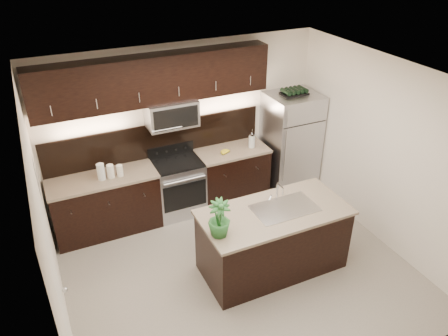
{
  "coord_description": "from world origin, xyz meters",
  "views": [
    {
      "loc": [
        -2.1,
        -4.05,
        4.22
      ],
      "look_at": [
        0.04,
        0.55,
        1.34
      ],
      "focal_mm": 35.0,
      "sensor_mm": 36.0,
      "label": 1
    }
  ],
  "objects": [
    {
      "name": "island",
      "position": [
        0.45,
        -0.12,
        0.47
      ],
      "size": [
        1.96,
        0.96,
        0.94
      ],
      "color": "black",
      "rests_on": "ground"
    },
    {
      "name": "bananas",
      "position": [
        0.5,
        1.61,
        0.97
      ],
      "size": [
        0.21,
        0.2,
        0.05
      ],
      "primitive_type": "ellipsoid",
      "rotation": [
        0.0,
        0.0,
        0.43
      ],
      "color": "gold",
      "rests_on": "counter_run"
    },
    {
      "name": "wine_rack",
      "position": [
        1.8,
        1.63,
        1.79
      ],
      "size": [
        0.43,
        0.27,
        0.1
      ],
      "color": "black",
      "rests_on": "refrigerator"
    },
    {
      "name": "upper_fixtures",
      "position": [
        -0.43,
        1.84,
        2.14
      ],
      "size": [
        3.49,
        0.4,
        1.66
      ],
      "color": "black",
      "rests_on": "counter_run"
    },
    {
      "name": "french_press",
      "position": [
        1.05,
        1.64,
        1.06
      ],
      "size": [
        0.11,
        0.11,
        0.32
      ],
      "rotation": [
        0.0,
        0.0,
        -0.21
      ],
      "color": "silver",
      "rests_on": "counter_run"
    },
    {
      "name": "plant",
      "position": [
        -0.4,
        -0.26,
        1.18
      ],
      "size": [
        0.3,
        0.3,
        0.48
      ],
      "primitive_type": "imported",
      "rotation": [
        0.0,
        0.0,
        -0.12
      ],
      "color": "#235724",
      "rests_on": "island"
    },
    {
      "name": "counter_run",
      "position": [
        -0.46,
        1.69,
        0.47
      ],
      "size": [
        3.51,
        0.65,
        0.94
      ],
      "color": "black",
      "rests_on": "ground"
    },
    {
      "name": "canisters",
      "position": [
        -1.32,
        1.63,
        1.05
      ],
      "size": [
        0.37,
        0.12,
        0.25
      ],
      "rotation": [
        0.0,
        0.0,
        -0.07
      ],
      "color": "silver",
      "rests_on": "counter_run"
    },
    {
      "name": "room_walls",
      "position": [
        -0.11,
        -0.04,
        1.7
      ],
      "size": [
        4.52,
        4.02,
        2.71
      ],
      "color": "silver",
      "rests_on": "ground"
    },
    {
      "name": "refrigerator",
      "position": [
        1.8,
        1.63,
        0.87
      ],
      "size": [
        0.84,
        0.76,
        1.74
      ],
      "primitive_type": "cube",
      "color": "#B2B2B7",
      "rests_on": "ground"
    },
    {
      "name": "ground",
      "position": [
        0.0,
        0.0,
        0.0
      ],
      "size": [
        4.5,
        4.5,
        0.0
      ],
      "primitive_type": "plane",
      "color": "gray",
      "rests_on": "ground"
    },
    {
      "name": "sink_faucet",
      "position": [
        0.6,
        -0.11,
        0.96
      ],
      "size": [
        0.84,
        0.5,
        0.28
      ],
      "color": "silver",
      "rests_on": "island"
    }
  ]
}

